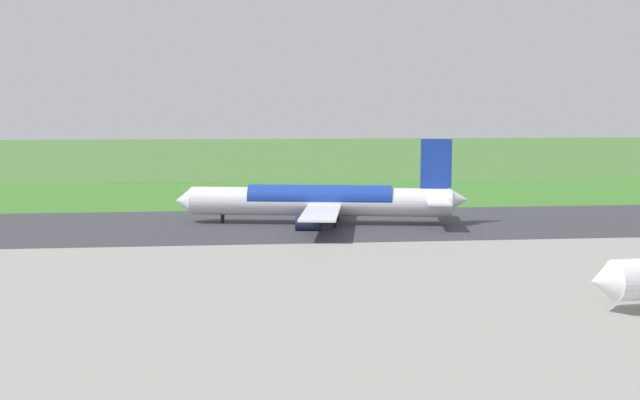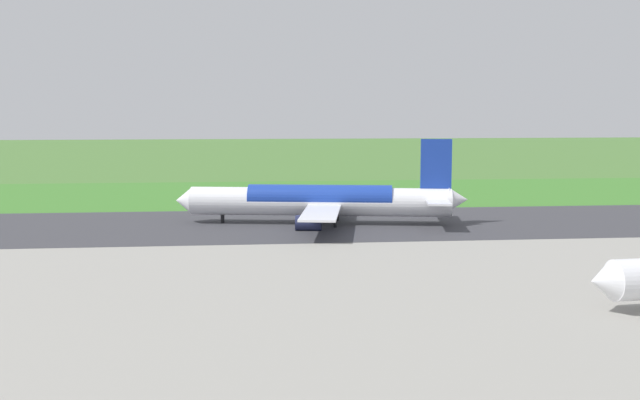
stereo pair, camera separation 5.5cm
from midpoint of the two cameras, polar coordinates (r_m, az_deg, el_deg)
ground_plane at (r=140.27m, az=-0.10°, el=-1.83°), size 800.00×800.00×0.00m
runway_asphalt at (r=140.26m, az=-0.10°, el=-1.81°), size 600.00×40.67×0.06m
apron_concrete at (r=79.32m, az=4.60°, el=-8.65°), size 440.00×110.00×0.05m
grass_verge_foreground at (r=183.26m, az=-1.50°, el=0.23°), size 600.00×80.00×0.04m
airliner_main at (r=139.67m, az=0.14°, el=-0.06°), size 53.94×44.37×15.88m
no_stopping_sign at (r=187.14m, az=-0.64°, el=0.77°), size 0.60×0.10×2.21m
traffic_cone_orange at (r=184.12m, az=-1.74°, el=0.34°), size 0.40×0.40×0.55m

